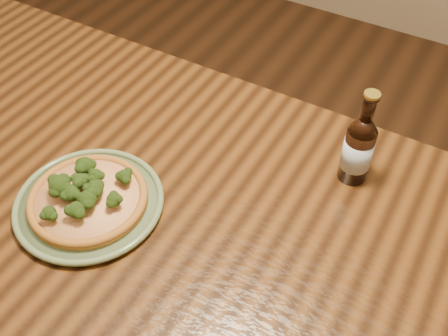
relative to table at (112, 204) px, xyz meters
The scene contains 4 objects.
table is the anchor object (origin of this frame).
plate 0.13m from the table, 72.35° to the right, with size 0.31×0.31×0.02m.
pizza 0.15m from the table, 73.01° to the right, with size 0.24×0.24×0.07m.
beer_bottle 0.56m from the table, 30.24° to the left, with size 0.06×0.06×0.23m.
Camera 1 is at (0.61, -0.43, 1.59)m, focal length 42.00 mm.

